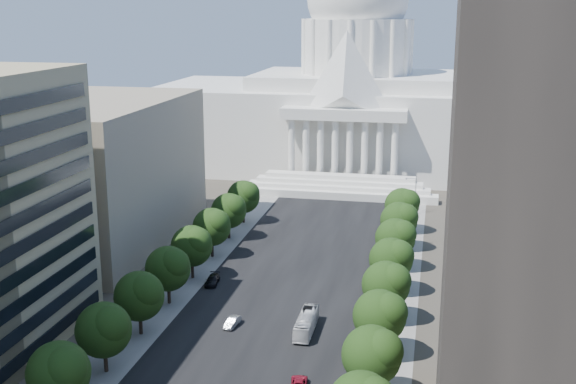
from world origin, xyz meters
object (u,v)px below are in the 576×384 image
Objects in this scene: car_red at (299,383)px; car_dark_b at (212,280)px; city_bus at (306,323)px; car_silver at (232,322)px.

car_dark_b is (-22.09, 32.68, 0.10)m from car_red.
car_red is at bearing -83.29° from city_bus.
car_dark_b reaches higher than car_red.
car_silver is 0.90× the size of car_red.
city_bus reaches higher than car_dark_b.
car_silver is at bearing -68.29° from car_dark_b.
car_dark_b is 0.51× the size of city_bus.
car_red is 16.91m from city_bus.
car_dark_b is 25.58m from city_bus.
car_silver is 0.81× the size of car_dark_b.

